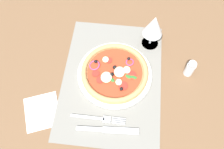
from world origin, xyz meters
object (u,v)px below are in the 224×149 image
(pizza, at_px, (115,72))
(napkin, at_px, (42,111))
(knife, at_px, (108,130))
(plate, at_px, (115,74))
(fork, at_px, (101,119))
(pepper_shaker, at_px, (190,68))
(wine_glass, at_px, (154,26))

(pizza, distance_m, napkin, 0.28)
(pizza, relative_size, knife, 1.18)
(plate, relative_size, napkin, 2.15)
(fork, distance_m, knife, 0.04)
(knife, height_order, pepper_shaker, pepper_shaker)
(pepper_shaker, bearing_deg, wine_glass, -129.51)
(plate, height_order, pepper_shaker, pepper_shaker)
(plate, bearing_deg, napkin, -54.39)
(pizza, bearing_deg, fork, -9.23)
(fork, distance_m, napkin, 0.20)
(pizza, height_order, napkin, pizza)
(pizza, xyz_separation_m, napkin, (0.16, -0.23, -0.02))
(napkin, relative_size, pepper_shaker, 1.83)
(pizza, relative_size, pepper_shaker, 3.52)
(knife, relative_size, pepper_shaker, 2.99)
(knife, xyz_separation_m, pepper_shaker, (-0.24, 0.26, 0.03))
(plate, bearing_deg, pepper_shaker, 98.45)
(pepper_shaker, bearing_deg, fork, -54.47)
(knife, bearing_deg, pepper_shaker, 39.34)
(plate, relative_size, wine_glass, 1.77)
(pizza, bearing_deg, knife, 0.08)
(pepper_shaker, bearing_deg, napkin, -67.59)
(plate, xyz_separation_m, knife, (0.20, 0.00, -0.00))
(fork, relative_size, napkin, 1.47)
(knife, height_order, wine_glass, wine_glass)
(napkin, bearing_deg, pizza, 125.57)
(knife, distance_m, napkin, 0.23)
(pizza, bearing_deg, wine_glass, 142.10)
(pizza, relative_size, napkin, 1.92)
(fork, relative_size, pepper_shaker, 2.69)
(wine_glass, distance_m, napkin, 0.48)
(fork, xyz_separation_m, pepper_shaker, (-0.21, 0.29, 0.03))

